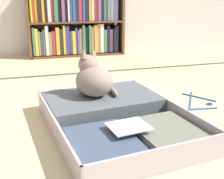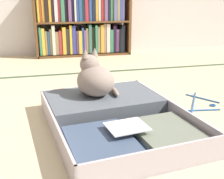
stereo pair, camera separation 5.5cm
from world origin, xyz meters
name	(u,v)px [view 1 (the left image)]	position (x,y,z in m)	size (l,w,h in m)	color
ground_plane	(112,143)	(0.00, 0.00, 0.00)	(10.00, 10.00, 0.00)	#CCB78D
tatami_border	(71,74)	(0.00, 1.38, 0.00)	(4.80, 0.05, 0.00)	#334B32
bookshelf	(76,23)	(0.20, 2.25, 0.38)	(1.14, 0.25, 0.80)	brown
open_suitcase	(112,117)	(0.06, 0.20, 0.05)	(0.78, 0.98, 0.12)	#B9ADB5
black_cat	(93,79)	(-0.01, 0.40, 0.22)	(0.29, 0.31, 0.28)	gray
clothes_hanger	(197,103)	(0.71, 0.37, 0.01)	(0.32, 0.39, 0.01)	#265698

